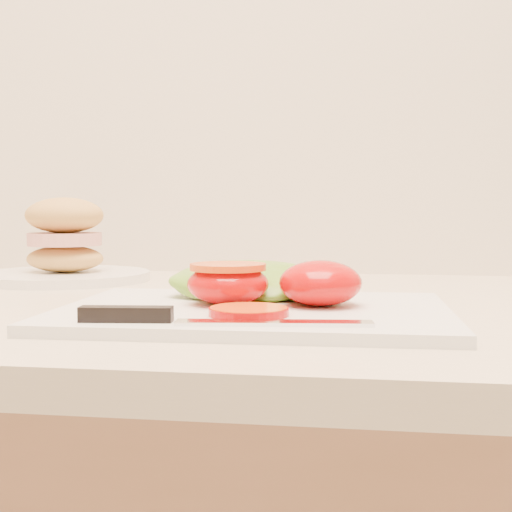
# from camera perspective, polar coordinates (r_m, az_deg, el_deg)

# --- Properties ---
(cutting_board) EXTENTS (0.35, 0.26, 0.01)m
(cutting_board) POSITION_cam_1_polar(r_m,az_deg,el_deg) (0.64, -0.13, -4.52)
(cutting_board) COLOR silver
(cutting_board) RESTS_ON counter
(tomato_half_dome) EXTENTS (0.08, 0.08, 0.04)m
(tomato_half_dome) POSITION_cam_1_polar(r_m,az_deg,el_deg) (0.65, 5.17, -2.16)
(tomato_half_dome) COLOR red
(tomato_half_dome) RESTS_ON cutting_board
(tomato_half_cut) EXTENTS (0.08, 0.08, 0.04)m
(tomato_half_cut) POSITION_cam_1_polar(r_m,az_deg,el_deg) (0.65, -2.25, -2.08)
(tomato_half_cut) COLOR red
(tomato_half_cut) RESTS_ON cutting_board
(tomato_slice_0) EXTENTS (0.06, 0.06, 0.01)m
(tomato_slice_0) POSITION_cam_1_polar(r_m,az_deg,el_deg) (0.59, -0.59, -4.44)
(tomato_slice_0) COLOR orange
(tomato_slice_0) RESTS_ON cutting_board
(lettuce_leaf_0) EXTENTS (0.18, 0.13, 0.03)m
(lettuce_leaf_0) POSITION_cam_1_polar(r_m,az_deg,el_deg) (0.71, -0.52, -2.05)
(lettuce_leaf_0) COLOR #6AAC2D
(lettuce_leaf_0) RESTS_ON cutting_board
(lettuce_leaf_1) EXTENTS (0.14, 0.14, 0.03)m
(lettuce_leaf_1) POSITION_cam_1_polar(r_m,az_deg,el_deg) (0.71, 2.98, -2.24)
(lettuce_leaf_1) COLOR #6AAC2D
(lettuce_leaf_1) RESTS_ON cutting_board
(knife) EXTENTS (0.23, 0.04, 0.01)m
(knife) POSITION_cam_1_polar(r_m,az_deg,el_deg) (0.55, -5.85, -4.92)
(knife) COLOR silver
(knife) RESTS_ON cutting_board
(sandwich_plate) EXTENTS (0.23, 0.23, 0.11)m
(sandwich_plate) POSITION_cam_1_polar(r_m,az_deg,el_deg) (0.99, -15.04, 0.36)
(sandwich_plate) COLOR white
(sandwich_plate) RESTS_ON counter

